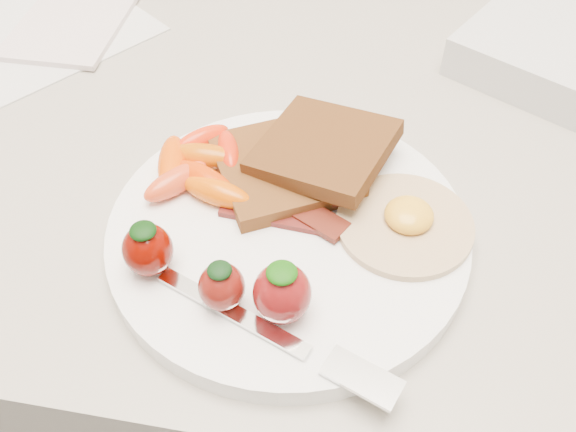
# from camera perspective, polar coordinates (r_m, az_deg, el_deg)

# --- Properties ---
(counter) EXTENTS (2.00, 0.60, 0.90)m
(counter) POSITION_cam_1_polar(r_m,az_deg,el_deg) (0.94, 0.28, -13.10)
(counter) COLOR gray
(counter) RESTS_ON ground
(plate) EXTENTS (0.27, 0.27, 0.02)m
(plate) POSITION_cam_1_polar(r_m,az_deg,el_deg) (0.48, 0.00, -1.50)
(plate) COLOR white
(plate) RESTS_ON counter
(toast_lower) EXTENTS (0.14, 0.14, 0.01)m
(toast_lower) POSITION_cam_1_polar(r_m,az_deg,el_deg) (0.51, -0.34, 4.39)
(toast_lower) COLOR #35230B
(toast_lower) RESTS_ON plate
(toast_upper) EXTENTS (0.12, 0.12, 0.02)m
(toast_upper) POSITION_cam_1_polar(r_m,az_deg,el_deg) (0.51, 3.21, 6.05)
(toast_upper) COLOR #35220B
(toast_upper) RESTS_ON toast_lower
(fried_egg) EXTENTS (0.13, 0.13, 0.02)m
(fried_egg) POSITION_cam_1_polar(r_m,az_deg,el_deg) (0.48, 10.44, -0.50)
(fried_egg) COLOR beige
(fried_egg) RESTS_ON plate
(bacon_strips) EXTENTS (0.10, 0.06, 0.01)m
(bacon_strips) POSITION_cam_1_polar(r_m,az_deg,el_deg) (0.48, -0.04, 0.92)
(bacon_strips) COLOR #390C0C
(bacon_strips) RESTS_ON plate
(baby_carrots) EXTENTS (0.09, 0.10, 0.02)m
(baby_carrots) POSITION_cam_1_polar(r_m,az_deg,el_deg) (0.51, -7.92, 4.29)
(baby_carrots) COLOR #C55402
(baby_carrots) RESTS_ON plate
(strawberries) EXTENTS (0.13, 0.06, 0.05)m
(strawberries) POSITION_cam_1_polar(r_m,az_deg,el_deg) (0.42, -5.90, -5.33)
(strawberries) COLOR #580600
(strawberries) RESTS_ON plate
(fork) EXTENTS (0.17, 0.08, 0.00)m
(fork) POSITION_cam_1_polar(r_m,az_deg,el_deg) (0.42, 0.07, -11.00)
(fork) COLOR silver
(fork) RESTS_ON plate
(paper_sheet) EXTENTS (0.30, 0.31, 0.00)m
(paper_sheet) POSITION_cam_1_polar(r_m,az_deg,el_deg) (0.75, -22.53, 14.37)
(paper_sheet) COLOR silver
(paper_sheet) RESTS_ON counter
(notepad) EXTENTS (0.11, 0.16, 0.01)m
(notepad) POSITION_cam_1_polar(r_m,az_deg,el_deg) (0.75, -18.62, 16.02)
(notepad) COLOR silver
(notepad) RESTS_ON paper_sheet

